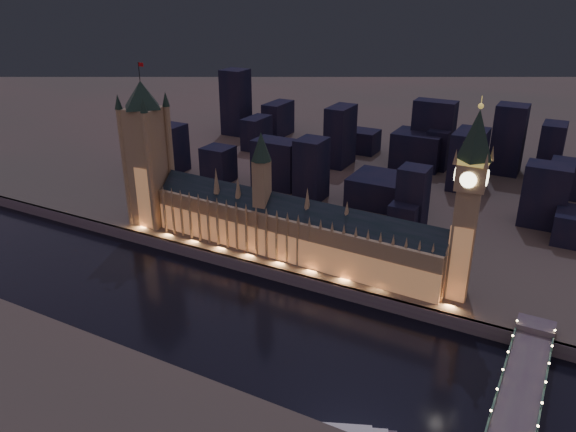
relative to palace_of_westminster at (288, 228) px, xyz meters
The scene contains 8 objects.
ground_plane 67.16m from the palace_of_westminster, 91.49° to the right, with size 2000.00×2000.00×0.00m, color black.
north_bank 458.81m from the palace_of_westminster, 90.20° to the left, with size 2000.00×960.00×8.00m, color #40443A.
embankment_wall 30.55m from the palace_of_westminster, 94.42° to the right, with size 2000.00×2.50×8.00m, color #594556.
palace_of_westminster is the anchor object (origin of this frame).
victoria_tower 117.79m from the palace_of_westminster, behind, with size 31.68×31.68×113.28m.
elizabeth_tower 115.08m from the palace_of_westminster, ahead, with size 18.00×18.00×111.50m.
westminster_bridge 164.66m from the palace_of_westminster, 23.51° to the right, with size 18.29×113.00×15.90m.
city_backdrop 187.82m from the palace_of_westminster, 80.29° to the left, with size 488.13×215.63×74.48m.
Camera 1 is at (154.72, -221.69, 172.35)m, focal length 35.00 mm.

